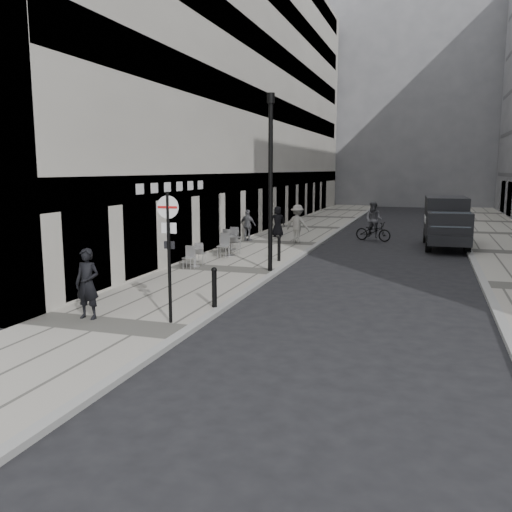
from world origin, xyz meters
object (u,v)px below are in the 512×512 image
(lamppost, at_px, (271,174))
(cyclist, at_px, (373,226))
(sign_post, at_px, (169,240))
(panel_van, at_px, (446,219))
(walking_man, at_px, (87,284))

(lamppost, xyz_separation_m, cyclist, (2.63, 10.42, -2.77))
(sign_post, bearing_deg, panel_van, 65.38)
(panel_van, height_order, cyclist, panel_van)
(sign_post, bearing_deg, cyclist, 77.80)
(walking_man, distance_m, cyclist, 18.58)
(sign_post, relative_size, lamppost, 0.50)
(walking_man, relative_size, panel_van, 0.33)
(walking_man, bearing_deg, lamppost, 71.69)
(panel_van, bearing_deg, lamppost, -126.83)
(sign_post, xyz_separation_m, cyclist, (3.03, 17.57, -1.31))
(cyclist, bearing_deg, panel_van, -4.43)
(walking_man, bearing_deg, sign_post, 8.16)
(lamppost, relative_size, panel_van, 1.19)
(sign_post, distance_m, panel_van, 17.47)
(walking_man, relative_size, sign_post, 0.56)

